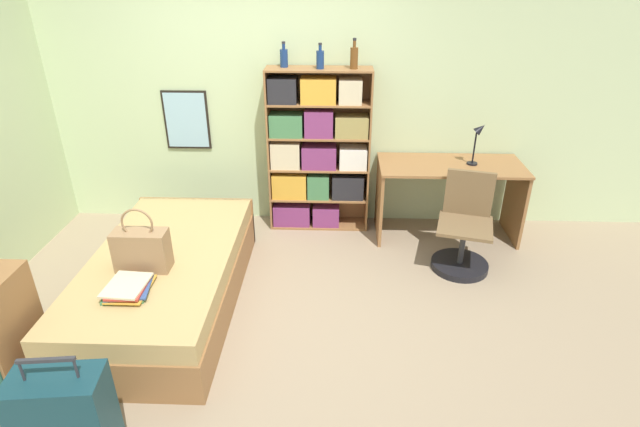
# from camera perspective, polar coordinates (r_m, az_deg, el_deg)

# --- Properties ---
(ground_plane) EXTENTS (14.00, 14.00, 0.00)m
(ground_plane) POSITION_cam_1_polar(r_m,az_deg,el_deg) (4.22, -8.33, -10.29)
(ground_plane) COLOR gray
(wall_back) EXTENTS (10.00, 0.09, 2.60)m
(wall_back) POSITION_cam_1_polar(r_m,az_deg,el_deg) (5.13, -6.26, 12.85)
(wall_back) COLOR beige
(wall_back) RESTS_ON ground_plane
(bed) EXTENTS (1.10, 2.09, 0.47)m
(bed) POSITION_cam_1_polar(r_m,az_deg,el_deg) (4.26, -17.10, -7.08)
(bed) COLOR olive
(bed) RESTS_ON ground_plane
(handbag) EXTENTS (0.39, 0.17, 0.50)m
(handbag) POSITION_cam_1_polar(r_m,az_deg,el_deg) (3.90, -19.70, -3.88)
(handbag) COLOR #93704C
(handbag) RESTS_ON bed
(book_stack_on_bed) EXTENTS (0.34, 0.36, 0.07)m
(book_stack_on_bed) POSITION_cam_1_polar(r_m,az_deg,el_deg) (3.73, -21.05, -7.95)
(book_stack_on_bed) COLOR #427A4C
(book_stack_on_bed) RESTS_ON bed
(suitcase) EXTENTS (0.49, 0.30, 0.82)m
(suitcase) POSITION_cam_1_polar(r_m,az_deg,el_deg) (3.15, -26.89, -20.92)
(suitcase) COLOR #143842
(suitcase) RESTS_ON ground_plane
(bookcase) EXTENTS (1.01, 0.29, 1.64)m
(bookcase) POSITION_cam_1_polar(r_m,az_deg,el_deg) (5.04, -0.47, 6.98)
(bookcase) COLOR olive
(bookcase) RESTS_ON ground_plane
(bottle_green) EXTENTS (0.07, 0.07, 0.23)m
(bottle_green) POSITION_cam_1_polar(r_m,az_deg,el_deg) (4.87, -4.15, 17.37)
(bottle_green) COLOR navy
(bottle_green) RESTS_ON bookcase
(bottle_brown) EXTENTS (0.07, 0.07, 0.23)m
(bottle_brown) POSITION_cam_1_polar(r_m,az_deg,el_deg) (4.77, 0.02, 17.25)
(bottle_brown) COLOR navy
(bottle_brown) RESTS_ON bookcase
(bottle_clear) EXTENTS (0.07, 0.07, 0.27)m
(bottle_clear) POSITION_cam_1_polar(r_m,az_deg,el_deg) (4.78, 3.92, 17.40)
(bottle_clear) COLOR brown
(bottle_clear) RESTS_ON bookcase
(desk) EXTENTS (1.40, 0.63, 0.77)m
(desk) POSITION_cam_1_polar(r_m,az_deg,el_deg) (5.10, 14.50, 3.13)
(desk) COLOR olive
(desk) RESTS_ON ground_plane
(desk_lamp) EXTENTS (0.15, 0.10, 0.42)m
(desk_lamp) POSITION_cam_1_polar(r_m,az_deg,el_deg) (4.98, 17.66, 8.43)
(desk_lamp) COLOR black
(desk_lamp) RESTS_ON desk
(desk_chair) EXTENTS (0.57, 0.57, 0.88)m
(desk_chair) POSITION_cam_1_polar(r_m,az_deg,el_deg) (4.72, 16.01, -2.89)
(desk_chair) COLOR black
(desk_chair) RESTS_ON ground_plane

